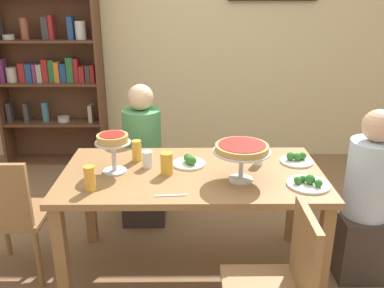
{
  "coord_description": "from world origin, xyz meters",
  "views": [
    {
      "loc": [
        -0.02,
        -2.39,
        1.81
      ],
      "look_at": [
        0.0,
        0.1,
        0.89
      ],
      "focal_mm": 38.78,
      "sensor_mm": 36.0,
      "label": 1
    }
  ],
  "objects_px": {
    "salad_plate_spare": "(308,183)",
    "water_glass_clear_near": "(148,159)",
    "dining_table": "(192,185)",
    "cutlery_fork_near": "(244,156)",
    "chair_head_west": "(11,213)",
    "beer_glass_amber_short": "(90,179)",
    "chair_near_right": "(279,284)",
    "beer_glass_amber_tall": "(137,151)",
    "diner_far_left": "(143,165)",
    "deep_dish_pizza_stand": "(242,150)",
    "personal_pizza_stand": "(113,143)",
    "salad_plate_near_diner": "(189,162)",
    "salad_plate_far_diner": "(297,159)",
    "bookshelf": "(47,58)",
    "water_glass_clear_far": "(258,157)",
    "diner_head_east": "(365,208)",
    "cutlery_knife_near": "(171,195)",
    "beer_glass_amber_spare": "(167,164)"
  },
  "relations": [
    {
      "from": "dining_table",
      "to": "beer_glass_amber_spare",
      "type": "relative_size",
      "value": 11.62
    },
    {
      "from": "bookshelf",
      "to": "diner_far_left",
      "type": "height_order",
      "value": "bookshelf"
    },
    {
      "from": "salad_plate_near_diner",
      "to": "cutlery_fork_near",
      "type": "xyz_separation_m",
      "value": [
        0.38,
        0.14,
        -0.02
      ]
    },
    {
      "from": "salad_plate_near_diner",
      "to": "beer_glass_amber_tall",
      "type": "distance_m",
      "value": 0.36
    },
    {
      "from": "chair_near_right",
      "to": "cutlery_fork_near",
      "type": "bearing_deg",
      "value": 3.05
    },
    {
      "from": "water_glass_clear_near",
      "to": "salad_plate_spare",
      "type": "bearing_deg",
      "value": -16.44
    },
    {
      "from": "salad_plate_spare",
      "to": "beer_glass_amber_short",
      "type": "relative_size",
      "value": 1.7
    },
    {
      "from": "bookshelf",
      "to": "cutlery_fork_near",
      "type": "height_order",
      "value": "bookshelf"
    },
    {
      "from": "diner_far_left",
      "to": "cutlery_fork_near",
      "type": "bearing_deg",
      "value": 58.93
    },
    {
      "from": "beer_glass_amber_tall",
      "to": "water_glass_clear_near",
      "type": "xyz_separation_m",
      "value": [
        0.08,
        -0.11,
        -0.02
      ]
    },
    {
      "from": "beer_glass_amber_short",
      "to": "water_glass_clear_near",
      "type": "distance_m",
      "value": 0.44
    },
    {
      "from": "salad_plate_far_diner",
      "to": "beer_glass_amber_short",
      "type": "xyz_separation_m",
      "value": [
        -1.28,
        -0.4,
        0.05
      ]
    },
    {
      "from": "salad_plate_spare",
      "to": "beer_glass_amber_tall",
      "type": "distance_m",
      "value": 1.12
    },
    {
      "from": "deep_dish_pizza_stand",
      "to": "salad_plate_far_diner",
      "type": "xyz_separation_m",
      "value": [
        0.41,
        0.27,
        -0.17
      ]
    },
    {
      "from": "beer_glass_amber_short",
      "to": "cutlery_knife_near",
      "type": "bearing_deg",
      "value": -8.87
    },
    {
      "from": "chair_head_west",
      "to": "water_glass_clear_far",
      "type": "xyz_separation_m",
      "value": [
        1.59,
        0.17,
        0.31
      ]
    },
    {
      "from": "dining_table",
      "to": "bookshelf",
      "type": "relative_size",
      "value": 0.74
    },
    {
      "from": "salad_plate_near_diner",
      "to": "deep_dish_pizza_stand",
      "type": "bearing_deg",
      "value": -36.95
    },
    {
      "from": "water_glass_clear_far",
      "to": "cutlery_fork_near",
      "type": "height_order",
      "value": "water_glass_clear_far"
    },
    {
      "from": "chair_near_right",
      "to": "salad_plate_near_diner",
      "type": "distance_m",
      "value": 1.0
    },
    {
      "from": "chair_near_right",
      "to": "salad_plate_near_diner",
      "type": "relative_size",
      "value": 4.02
    },
    {
      "from": "chair_head_west",
      "to": "personal_pizza_stand",
      "type": "relative_size",
      "value": 3.47
    },
    {
      "from": "dining_table",
      "to": "cutlery_fork_near",
      "type": "xyz_separation_m",
      "value": [
        0.36,
        0.25,
        0.1
      ]
    },
    {
      "from": "salad_plate_near_diner",
      "to": "beer_glass_amber_tall",
      "type": "xyz_separation_m",
      "value": [
        -0.35,
        0.08,
        0.05
      ]
    },
    {
      "from": "water_glass_clear_near",
      "to": "chair_near_right",
      "type": "bearing_deg",
      "value": -49.94
    },
    {
      "from": "salad_plate_near_diner",
      "to": "salad_plate_far_diner",
      "type": "distance_m",
      "value": 0.71
    },
    {
      "from": "dining_table",
      "to": "chair_near_right",
      "type": "xyz_separation_m",
      "value": [
        0.41,
        -0.75,
        -0.16
      ]
    },
    {
      "from": "bookshelf",
      "to": "salad_plate_spare",
      "type": "relative_size",
      "value": 8.74
    },
    {
      "from": "chair_head_west",
      "to": "beer_glass_amber_short",
      "type": "bearing_deg",
      "value": -18.8
    },
    {
      "from": "diner_far_left",
      "to": "deep_dish_pizza_stand",
      "type": "relative_size",
      "value": 3.34
    },
    {
      "from": "diner_far_left",
      "to": "diner_head_east",
      "type": "height_order",
      "value": "same"
    },
    {
      "from": "water_glass_clear_far",
      "to": "beer_glass_amber_tall",
      "type": "bearing_deg",
      "value": 174.44
    },
    {
      "from": "beer_glass_amber_short",
      "to": "bookshelf",
      "type": "bearing_deg",
      "value": 112.09
    },
    {
      "from": "salad_plate_near_diner",
      "to": "water_glass_clear_far",
      "type": "distance_m",
      "value": 0.45
    },
    {
      "from": "deep_dish_pizza_stand",
      "to": "personal_pizza_stand",
      "type": "height_order",
      "value": "personal_pizza_stand"
    },
    {
      "from": "salad_plate_far_diner",
      "to": "salad_plate_spare",
      "type": "distance_m",
      "value": 0.36
    },
    {
      "from": "salad_plate_spare",
      "to": "cutlery_fork_near",
      "type": "height_order",
      "value": "salad_plate_spare"
    },
    {
      "from": "personal_pizza_stand",
      "to": "salad_plate_near_diner",
      "type": "relative_size",
      "value": 1.16
    },
    {
      "from": "cutlery_fork_near",
      "to": "salad_plate_far_diner",
      "type": "bearing_deg",
      "value": 177.22
    },
    {
      "from": "bookshelf",
      "to": "personal_pizza_stand",
      "type": "xyz_separation_m",
      "value": [
        1.01,
        -2.01,
        -0.22
      ]
    },
    {
      "from": "salad_plate_spare",
      "to": "water_glass_clear_near",
      "type": "relative_size",
      "value": 2.34
    },
    {
      "from": "chair_near_right",
      "to": "beer_glass_amber_short",
      "type": "distance_m",
      "value": 1.16
    },
    {
      "from": "water_glass_clear_near",
      "to": "diner_far_left",
      "type": "bearing_deg",
      "value": 99.27
    },
    {
      "from": "deep_dish_pizza_stand",
      "to": "beer_glass_amber_tall",
      "type": "relative_size",
      "value": 2.43
    },
    {
      "from": "personal_pizza_stand",
      "to": "cutlery_knife_near",
      "type": "xyz_separation_m",
      "value": [
        0.37,
        -0.33,
        -0.19
      ]
    },
    {
      "from": "diner_head_east",
      "to": "deep_dish_pizza_stand",
      "type": "bearing_deg",
      "value": 6.74
    },
    {
      "from": "bookshelf",
      "to": "cutlery_fork_near",
      "type": "distance_m",
      "value": 2.6
    },
    {
      "from": "bookshelf",
      "to": "chair_head_west",
      "type": "bearing_deg",
      "value": -80.48
    },
    {
      "from": "personal_pizza_stand",
      "to": "beer_glass_amber_tall",
      "type": "bearing_deg",
      "value": 56.67
    },
    {
      "from": "bookshelf",
      "to": "beer_glass_amber_short",
      "type": "bearing_deg",
      "value": -67.91
    }
  ]
}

